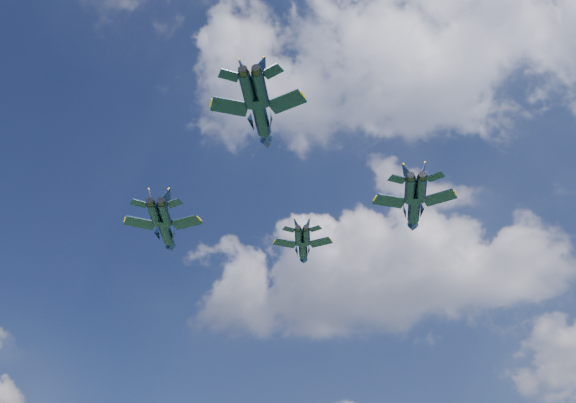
{
  "coord_description": "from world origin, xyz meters",
  "views": [
    {
      "loc": [
        31.57,
        -75.3,
        9.05
      ],
      "look_at": [
        5.77,
        2.3,
        65.87
      ],
      "focal_mm": 40.0,
      "sensor_mm": 36.0,
      "label": 1
    }
  ],
  "objects_px": {
    "jet_lead": "(303,249)",
    "jet_right": "(414,209)",
    "jet_left": "(166,231)",
    "jet_slot": "(261,117)"
  },
  "relations": [
    {
      "from": "jet_lead",
      "to": "jet_left",
      "type": "xyz_separation_m",
      "value": [
        -17.33,
        -18.76,
        -3.98
      ]
    },
    {
      "from": "jet_left",
      "to": "jet_right",
      "type": "distance_m",
      "value": 39.66
    },
    {
      "from": "jet_lead",
      "to": "jet_slot",
      "type": "height_order",
      "value": "jet_lead"
    },
    {
      "from": "jet_left",
      "to": "jet_slot",
      "type": "relative_size",
      "value": 0.99
    },
    {
      "from": "jet_lead",
      "to": "jet_right",
      "type": "relative_size",
      "value": 0.82
    },
    {
      "from": "jet_right",
      "to": "jet_slot",
      "type": "relative_size",
      "value": 1.02
    },
    {
      "from": "jet_left",
      "to": "jet_slot",
      "type": "xyz_separation_m",
      "value": [
        22.86,
        -17.79,
        2.61
      ]
    },
    {
      "from": "jet_right",
      "to": "jet_left",
      "type": "bearing_deg",
      "value": -179.01
    },
    {
      "from": "jet_slot",
      "to": "jet_lead",
      "type": "bearing_deg",
      "value": 87.31
    },
    {
      "from": "jet_lead",
      "to": "jet_right",
      "type": "bearing_deg",
      "value": -41.2
    }
  ]
}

